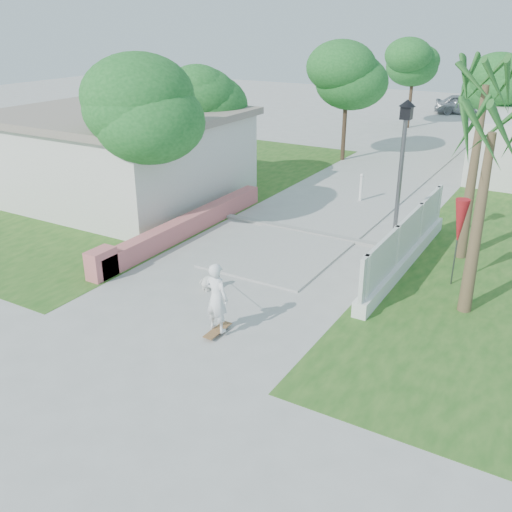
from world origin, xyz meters
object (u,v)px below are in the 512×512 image
Objects in this scene: skateboarder at (212,282)px; dog at (210,281)px; street_lamp at (400,175)px; parked_car at (465,104)px; bollard at (361,187)px; patio_umbrella at (460,223)px.

skateboarder is 1.26m from dog.
street_lamp reaches higher than parked_car.
street_lamp is at bearing -59.04° from bollard.
street_lamp reaches higher than skateboarder.
patio_umbrella reaches higher than skateboarder.
parked_car is (-3.77, 27.51, -1.73)m from street_lamp.
bollard is 0.47× the size of skateboarder.
parked_car is at bearing 111.79° from dog.
street_lamp is 2.27m from patio_umbrella.
parked_car is at bearing 101.25° from patio_umbrella.
bollard is 0.27× the size of parked_car.
skateboarder is (-2.62, -5.34, -1.69)m from street_lamp.
skateboarder is at bearing -89.52° from bollard.
parked_car is at bearing -80.86° from skateboarder.
patio_umbrella is 6.42m from dog.
bollard reaches higher than dog.
dog is (-0.72, 0.90, -0.50)m from skateboarder.
patio_umbrella reaches higher than parked_car.
patio_umbrella is at bearing -27.76° from street_lamp.
dog is 0.15× the size of parked_car.
bollard is 1.77× the size of dog.
skateboarder is at bearing -30.60° from dog.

